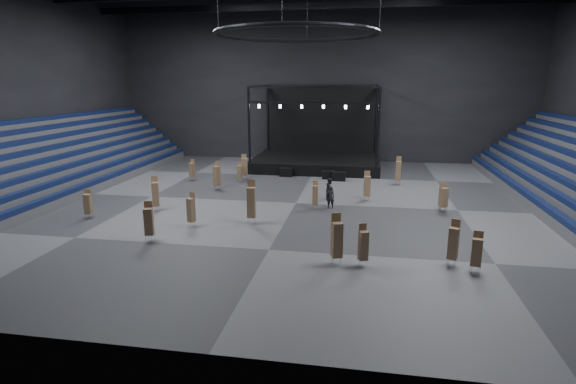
% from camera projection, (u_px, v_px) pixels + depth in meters
% --- Properties ---
extents(floor, '(50.00, 50.00, 0.00)m').
position_uv_depth(floor, '(296.00, 203.00, 36.30)').
color(floor, '#545456').
rests_on(floor, ground).
extents(wall_back, '(50.00, 0.20, 18.00)m').
position_uv_depth(wall_back, '(322.00, 86.00, 54.24)').
color(wall_back, black).
rests_on(wall_back, ground).
extents(wall_front, '(50.00, 0.20, 18.00)m').
position_uv_depth(wall_front, '(196.00, 101.00, 14.04)').
color(wall_front, black).
rests_on(wall_front, ground).
extents(wall_left, '(0.20, 42.00, 18.00)m').
position_uv_depth(wall_left, '(6.00, 88.00, 38.19)').
color(wall_left, black).
rests_on(wall_left, ground).
extents(bleachers_left, '(7.20, 40.00, 6.40)m').
position_uv_depth(bleachers_left, '(39.00, 173.00, 39.60)').
color(bleachers_left, '#525255').
rests_on(bleachers_left, floor).
extents(stage, '(14.00, 10.00, 9.20)m').
position_uv_depth(stage, '(317.00, 154.00, 51.49)').
color(stage, black).
rests_on(stage, floor).
extents(truss_ring, '(12.30, 12.30, 5.15)m').
position_uv_depth(truss_ring, '(297.00, 34.00, 33.18)').
color(truss_ring, black).
rests_on(truss_ring, ceiling).
extents(flight_case_left, '(1.34, 0.69, 0.88)m').
position_uv_depth(flight_case_left, '(286.00, 172.00, 46.38)').
color(flight_case_left, black).
rests_on(flight_case_left, floor).
extents(flight_case_mid, '(1.33, 0.86, 0.82)m').
position_uv_depth(flight_case_mid, '(328.00, 175.00, 45.22)').
color(flight_case_mid, black).
rests_on(flight_case_mid, floor).
extents(flight_case_right, '(1.33, 0.67, 0.88)m').
position_uv_depth(flight_case_right, '(339.00, 176.00, 44.35)').
color(flight_case_right, black).
rests_on(flight_case_right, floor).
extents(chair_stack_0, '(0.42, 0.42, 1.97)m').
position_uv_depth(chair_stack_0, '(239.00, 172.00, 43.64)').
color(chair_stack_0, silver).
rests_on(chair_stack_0, floor).
extents(chair_stack_1, '(0.58, 0.58, 2.34)m').
position_uv_depth(chair_stack_1, '(363.00, 245.00, 23.66)').
color(chair_stack_1, silver).
rests_on(chair_stack_1, floor).
extents(chair_stack_2, '(0.46, 0.46, 2.23)m').
position_uv_depth(chair_stack_2, '(315.00, 195.00, 34.31)').
color(chair_stack_2, silver).
rests_on(chair_stack_2, floor).
extents(chair_stack_3, '(0.56, 0.56, 2.11)m').
position_uv_depth(chair_stack_3, '(192.00, 169.00, 44.32)').
color(chair_stack_3, silver).
rests_on(chair_stack_3, floor).
extents(chair_stack_4, '(0.60, 0.60, 3.10)m').
position_uv_depth(chair_stack_4, '(251.00, 202.00, 30.75)').
color(chair_stack_4, silver).
rests_on(chair_stack_4, floor).
extents(chair_stack_5, '(0.61, 0.61, 2.22)m').
position_uv_depth(chair_stack_5, '(477.00, 251.00, 22.82)').
color(chair_stack_5, silver).
rests_on(chair_stack_5, floor).
extents(chair_stack_6, '(0.68, 0.68, 2.21)m').
position_uv_depth(chair_stack_6, '(443.00, 197.00, 33.59)').
color(chair_stack_6, silver).
rests_on(chair_stack_6, floor).
extents(chair_stack_7, '(0.63, 0.63, 2.56)m').
position_uv_depth(chair_stack_7, '(453.00, 242.00, 23.70)').
color(chair_stack_7, silver).
rests_on(chair_stack_7, floor).
extents(chair_stack_8, '(0.71, 0.71, 2.55)m').
position_uv_depth(chair_stack_8, '(244.00, 166.00, 44.69)').
color(chair_stack_8, silver).
rests_on(chair_stack_8, floor).
extents(chair_stack_9, '(0.56, 0.56, 2.48)m').
position_uv_depth(chair_stack_9, '(367.00, 186.00, 36.68)').
color(chair_stack_9, silver).
rests_on(chair_stack_9, floor).
extents(chair_stack_10, '(0.53, 0.53, 2.15)m').
position_uv_depth(chair_stack_10, '(88.00, 203.00, 31.95)').
color(chair_stack_10, silver).
rests_on(chair_stack_10, floor).
extents(chair_stack_11, '(0.64, 0.64, 2.51)m').
position_uv_depth(chair_stack_11, '(149.00, 221.00, 27.37)').
color(chair_stack_11, silver).
rests_on(chair_stack_11, floor).
extents(chair_stack_12, '(0.66, 0.66, 2.69)m').
position_uv_depth(chair_stack_12, '(155.00, 194.00, 33.72)').
color(chair_stack_12, silver).
rests_on(chair_stack_12, floor).
extents(chair_stack_13, '(0.56, 0.56, 2.38)m').
position_uv_depth(chair_stack_13, '(191.00, 209.00, 30.15)').
color(chair_stack_13, silver).
rests_on(chair_stack_13, floor).
extents(chair_stack_14, '(0.51, 0.51, 2.74)m').
position_uv_depth(chair_stack_14, '(398.00, 171.00, 42.25)').
color(chair_stack_14, silver).
rests_on(chair_stack_14, floor).
extents(chair_stack_15, '(0.58, 0.58, 2.14)m').
position_uv_depth(chair_stack_15, '(444.00, 197.00, 33.70)').
color(chair_stack_15, silver).
rests_on(chair_stack_15, floor).
extents(chair_stack_16, '(0.67, 0.67, 2.62)m').
position_uv_depth(chair_stack_16, '(217.00, 175.00, 40.42)').
color(chair_stack_16, silver).
rests_on(chair_stack_16, floor).
extents(chair_stack_17, '(0.69, 0.69, 2.83)m').
position_uv_depth(chair_stack_17, '(337.00, 239.00, 23.83)').
color(chair_stack_17, silver).
rests_on(chair_stack_17, floor).
extents(man_center, '(0.72, 0.57, 1.75)m').
position_uv_depth(man_center, '(330.00, 197.00, 34.64)').
color(man_center, black).
rests_on(man_center, floor).
extents(crew_member, '(0.86, 1.02, 1.85)m').
position_uv_depth(crew_member, '(330.00, 189.00, 37.17)').
color(crew_member, black).
rests_on(crew_member, floor).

